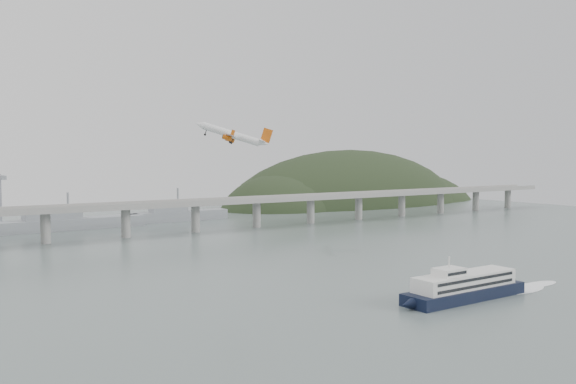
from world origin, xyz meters
TOP-DOWN VIEW (x-y plane):
  - ground at (0.00, 0.00)m, footprint 900.00×900.00m
  - bridge at (-1.15, 200.00)m, footprint 800.00×22.00m
  - headland at (285.18, 331.75)m, footprint 365.00×155.00m
  - ferry at (16.06, -38.75)m, footprint 90.20×15.87m
  - airliner at (-0.66, 108.14)m, footprint 36.96×35.51m

SIDE VIEW (x-z plane):
  - headland at x=285.18m, z-range -97.34..58.66m
  - ground at x=0.00m, z-range 0.00..0.00m
  - ferry at x=16.06m, z-range -3.90..13.14m
  - bridge at x=-1.15m, z-range 5.70..29.60m
  - airliner at x=-0.66m, z-range 56.83..72.84m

